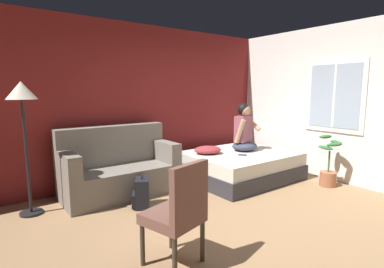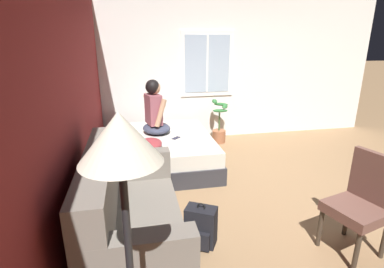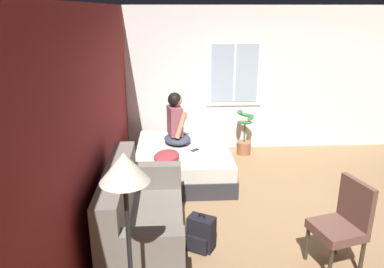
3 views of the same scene
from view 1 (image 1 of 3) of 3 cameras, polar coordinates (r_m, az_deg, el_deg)
name	(u,v)px [view 1 (image 1 of 3)]	position (r m, az deg, el deg)	size (l,w,h in m)	color
ground_plane	(244,227)	(3.73, 9.90, -17.08)	(40.00, 40.00, 0.00)	#93704C
wall_back_accent	(142,104)	(5.40, -9.54, 5.72)	(10.22, 0.16, 2.70)	maroon
wall_side_with_window	(360,105)	(5.65, 29.41, 4.88)	(0.19, 6.27, 2.70)	silver
bed	(240,166)	(5.50, 9.12, -5.97)	(1.87, 1.55, 0.48)	#2D2D33
couch	(119,169)	(4.75, -13.80, -6.47)	(1.70, 0.82, 1.04)	slate
side_chair	(178,210)	(2.75, -2.61, -14.34)	(0.57, 0.57, 0.98)	#382D23
person_seated	(244,131)	(5.60, 9.90, 0.51)	(0.61, 0.55, 0.88)	#383D51
backpack	(141,193)	(4.23, -9.60, -11.09)	(0.33, 0.35, 0.46)	black
throw_pillow	(208,150)	(5.26, 3.01, -3.04)	(0.48, 0.36, 0.14)	#993338
cell_phone	(242,155)	(5.22, 9.59, -3.96)	(0.07, 0.14, 0.01)	black
floor_lamp	(22,103)	(4.24, -29.60, 5.07)	(0.36, 0.36, 1.70)	black
potted_plant	(329,168)	(5.49, 24.56, -5.98)	(0.39, 0.37, 0.85)	#995B3D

